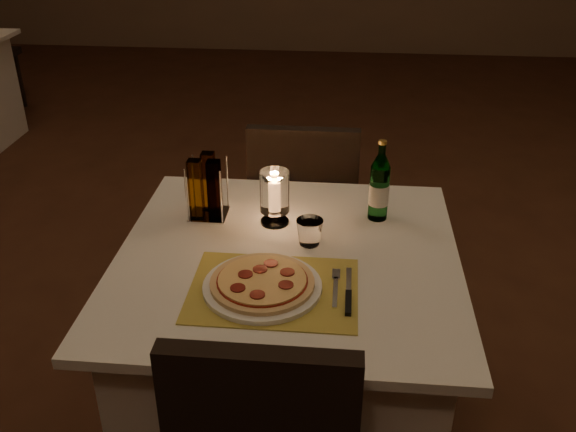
# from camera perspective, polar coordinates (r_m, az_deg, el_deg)

# --- Properties ---
(floor) EXTENTS (8.00, 10.00, 0.02)m
(floor) POSITION_cam_1_polar(r_m,az_deg,el_deg) (2.57, -0.45, -14.31)
(floor) COLOR #492617
(floor) RESTS_ON ground
(main_table) EXTENTS (1.00, 1.00, 0.74)m
(main_table) POSITION_cam_1_polar(r_m,az_deg,el_deg) (2.09, -0.05, -12.02)
(main_table) COLOR silver
(main_table) RESTS_ON ground
(chair_far) EXTENTS (0.42, 0.42, 0.90)m
(chair_far) POSITION_cam_1_polar(r_m,az_deg,el_deg) (2.59, 1.45, 1.29)
(chair_far) COLOR black
(chair_far) RESTS_ON ground
(placemat) EXTENTS (0.45, 0.34, 0.00)m
(placemat) POSITION_cam_1_polar(r_m,az_deg,el_deg) (1.73, -1.29, -6.58)
(placemat) COLOR #B29E3D
(placemat) RESTS_ON main_table
(plate) EXTENTS (0.32, 0.32, 0.01)m
(plate) POSITION_cam_1_polar(r_m,az_deg,el_deg) (1.73, -2.29, -6.28)
(plate) COLOR white
(plate) RESTS_ON placemat
(pizza) EXTENTS (0.28, 0.28, 0.02)m
(pizza) POSITION_cam_1_polar(r_m,az_deg,el_deg) (1.72, -2.30, -5.84)
(pizza) COLOR #D8B77F
(pizza) RESTS_ON plate
(fork) EXTENTS (0.02, 0.18, 0.00)m
(fork) POSITION_cam_1_polar(r_m,az_deg,el_deg) (1.74, 4.25, -6.12)
(fork) COLOR silver
(fork) RESTS_ON placemat
(knife) EXTENTS (0.02, 0.22, 0.01)m
(knife) POSITION_cam_1_polar(r_m,az_deg,el_deg) (1.69, 5.39, -7.25)
(knife) COLOR black
(knife) RESTS_ON placemat
(tumbler) EXTENTS (0.08, 0.08, 0.08)m
(tumbler) POSITION_cam_1_polar(r_m,az_deg,el_deg) (1.91, 1.93, -1.45)
(tumbler) COLOR white
(tumbler) RESTS_ON main_table
(water_bottle) EXTENTS (0.06, 0.06, 0.27)m
(water_bottle) POSITION_cam_1_polar(r_m,az_deg,el_deg) (2.04, 8.12, 2.50)
(water_bottle) COLOR #5AA863
(water_bottle) RESTS_ON main_table
(hurricane_candle) EXTENTS (0.09, 0.09, 0.18)m
(hurricane_candle) POSITION_cam_1_polar(r_m,az_deg,el_deg) (2.00, -1.20, 2.02)
(hurricane_candle) COLOR white
(hurricane_candle) RESTS_ON main_table
(cruet_caddy) EXTENTS (0.12, 0.12, 0.21)m
(cruet_caddy) POSITION_cam_1_polar(r_m,az_deg,el_deg) (2.05, -7.24, 2.36)
(cruet_caddy) COLOR white
(cruet_caddy) RESTS_ON main_table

